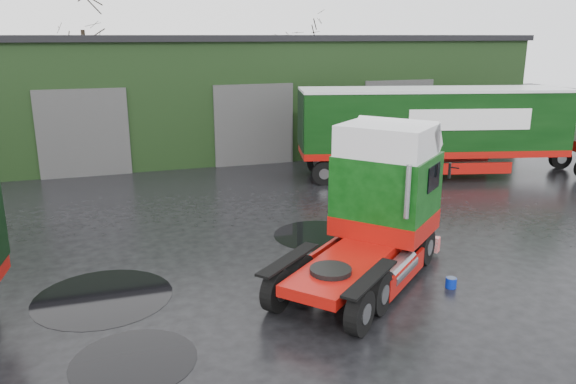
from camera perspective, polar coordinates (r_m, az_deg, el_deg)
The scene contains 10 objects.
ground at distance 15.19m, azimuth 2.83°, elevation -8.92°, with size 100.00×100.00×0.00m, color black.
warehouse at distance 33.77m, azimuth -6.14°, elevation 10.23°, with size 32.40×12.40×6.30m.
hero_tractor at distance 14.28m, azimuth 7.28°, elevation -1.93°, with size 2.77×6.53×4.06m, color #0B3E0E, non-canonical shape.
lorry_right at distance 26.33m, azimuth 14.43°, elevation 5.84°, with size 2.68×15.50×4.07m, color silver, non-canonical shape.
wash_bucket at distance 15.29m, azimuth 16.23°, elevation -8.85°, with size 0.28×0.28×0.26m, color #061D91.
tree_back_a at distance 42.93m, azimuth -19.90°, elevation 12.70°, with size 4.40×4.40×9.50m, color black, non-canonical shape.
tree_back_b at distance 45.50m, azimuth 1.23°, elevation 12.46°, with size 4.40×4.40×7.50m, color black, non-canonical shape.
puddle_0 at distance 12.16m, azimuth -15.39°, elevation -16.23°, with size 2.54×2.54×0.01m, color black.
puddle_1 at distance 18.42m, azimuth 3.12°, elevation -4.39°, with size 2.94×2.94×0.01m, color black.
puddle_2 at distance 14.97m, azimuth -18.28°, elevation -10.12°, with size 3.42×3.42×0.01m, color black.
Camera 1 is at (-4.98, -12.89, 6.32)m, focal length 35.00 mm.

